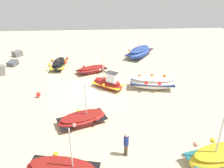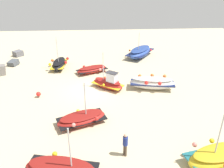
% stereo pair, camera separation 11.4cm
% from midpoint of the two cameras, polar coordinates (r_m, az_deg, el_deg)
% --- Properties ---
extents(ground_plane, '(57.41, 57.41, 0.00)m').
position_cam_midpoint_polar(ground_plane, '(22.30, -5.37, -1.44)').
color(ground_plane, beige).
extents(fishing_boat_0, '(2.86, 3.89, 0.74)m').
position_cam_midpoint_polar(fishing_boat_0, '(26.25, -5.30, 3.69)').
color(fishing_boat_0, maroon).
rests_on(fishing_boat_0, ground_plane).
extents(fishing_boat_1, '(2.65, 4.60, 3.62)m').
position_cam_midpoint_polar(fishing_boat_1, '(15.15, 26.00, -16.10)').
color(fishing_boat_1, gold).
rests_on(fishing_boat_1, ground_plane).
extents(fishing_boat_2, '(2.79, 4.03, 3.38)m').
position_cam_midpoint_polar(fishing_boat_2, '(17.17, -7.77, -8.75)').
color(fishing_boat_2, maroon).
rests_on(fishing_boat_2, ground_plane).
extents(fishing_boat_3, '(5.52, 4.73, 3.48)m').
position_cam_midpoint_polar(fishing_boat_3, '(31.84, 6.94, 8.03)').
color(fishing_boat_3, '#2D4C9E').
rests_on(fishing_boat_3, ground_plane).
extents(fishing_boat_5, '(3.89, 2.21, 3.88)m').
position_cam_midpoint_polar(fishing_boat_5, '(28.28, -13.44, 4.97)').
color(fishing_boat_5, black).
rests_on(fishing_boat_5, ground_plane).
extents(fishing_boat_6, '(2.47, 4.66, 1.25)m').
position_cam_midpoint_polar(fishing_boat_6, '(22.49, 10.02, 0.31)').
color(fishing_boat_6, white).
rests_on(fishing_boat_6, ground_plane).
extents(fishing_boat_7, '(3.00, 3.37, 3.68)m').
position_cam_midpoint_polar(fishing_boat_7, '(22.19, -1.15, 0.25)').
color(fishing_boat_7, maroon).
rests_on(fishing_boat_7, ground_plane).
extents(person_walking, '(0.32, 0.32, 1.61)m').
position_cam_midpoint_polar(person_walking, '(14.06, 3.36, -14.76)').
color(person_walking, brown).
rests_on(person_walking, ground_plane).
extents(mooring_buoy_0, '(0.42, 0.42, 0.54)m').
position_cam_midpoint_polar(mooring_buoy_0, '(21.73, -18.32, -2.48)').
color(mooring_buoy_0, '#3F3F42').
rests_on(mooring_buoy_0, ground_plane).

